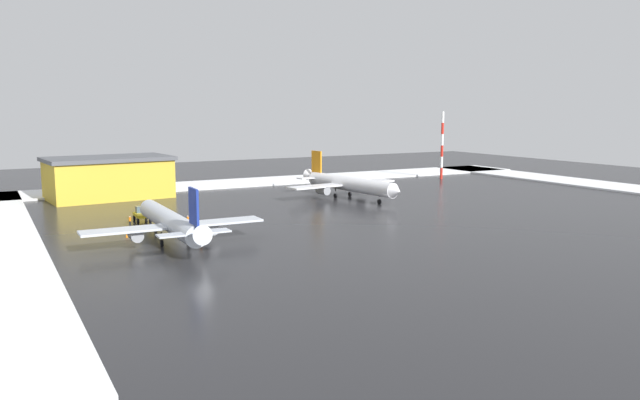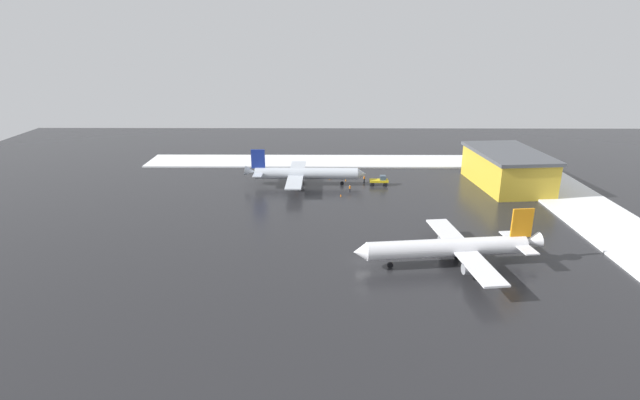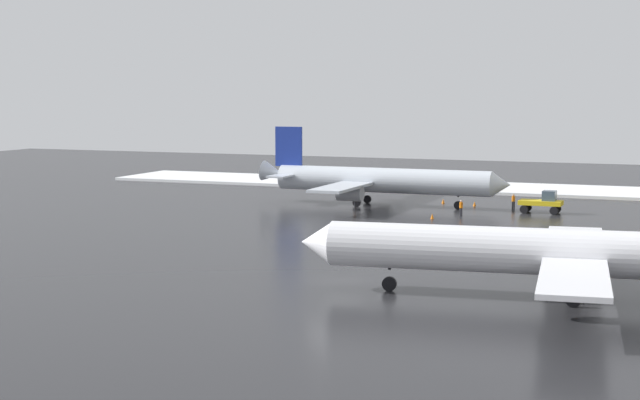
{
  "view_description": "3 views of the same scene",
  "coord_description": "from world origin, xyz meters",
  "px_view_note": "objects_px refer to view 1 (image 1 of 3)",
  "views": [
    {
      "loc": [
        66.71,
        97.58,
        18.7
      ],
      "look_at": [
        16.42,
        5.26,
        3.34
      ],
      "focal_mm": 35.0,
      "sensor_mm": 36.0,
      "label": 1
    },
    {
      "loc": [
        -75.59,
        6.77,
        36.76
      ],
      "look_at": [
        17.0,
        7.45,
        5.15
      ],
      "focal_mm": 28.0,
      "sensor_mm": 36.0,
      "label": 2
    },
    {
      "loc": [
        -63.91,
        -23.39,
        13.47
      ],
      "look_at": [
        21.7,
        10.21,
        3.05
      ],
      "focal_mm": 55.0,
      "sensor_mm": 36.0,
      "label": 3
    }
  ],
  "objects_px": {
    "ground_crew_by_nose_gear": "(130,220)",
    "antenna_mast": "(442,145)",
    "traffic_cone_wingtip_side": "(212,225)",
    "cargo_hangar": "(109,177)",
    "ground_crew_near_tug": "(201,235)",
    "pushback_tug": "(142,214)",
    "airplane_parked_portside": "(348,184)",
    "traffic_cone_near_nose": "(127,236)",
    "ground_crew_beside_wing": "(188,220)",
    "traffic_cone_mid_line": "(130,230)",
    "airplane_parked_starboard": "(171,222)"
  },
  "relations": [
    {
      "from": "ground_crew_beside_wing",
      "to": "cargo_hangar",
      "type": "height_order",
      "value": "cargo_hangar"
    },
    {
      "from": "airplane_parked_portside",
      "to": "cargo_hangar",
      "type": "height_order",
      "value": "airplane_parked_portside"
    },
    {
      "from": "traffic_cone_wingtip_side",
      "to": "ground_crew_near_tug",
      "type": "bearing_deg",
      "value": 63.19
    },
    {
      "from": "airplane_parked_starboard",
      "to": "traffic_cone_near_nose",
      "type": "distance_m",
      "value": 8.71
    },
    {
      "from": "airplane_parked_starboard",
      "to": "antenna_mast",
      "type": "distance_m",
      "value": 97.51
    },
    {
      "from": "pushback_tug",
      "to": "traffic_cone_mid_line",
      "type": "distance_m",
      "value": 9.23
    },
    {
      "from": "pushback_tug",
      "to": "traffic_cone_near_nose",
      "type": "bearing_deg",
      "value": 159.61
    },
    {
      "from": "ground_crew_by_nose_gear",
      "to": "traffic_cone_near_nose",
      "type": "height_order",
      "value": "ground_crew_by_nose_gear"
    },
    {
      "from": "ground_crew_beside_wing",
      "to": "antenna_mast",
      "type": "relative_size",
      "value": 0.09
    },
    {
      "from": "ground_crew_beside_wing",
      "to": "traffic_cone_mid_line",
      "type": "distance_m",
      "value": 9.38
    },
    {
      "from": "cargo_hangar",
      "to": "traffic_cone_wingtip_side",
      "type": "relative_size",
      "value": 47.83
    },
    {
      "from": "ground_crew_beside_wing",
      "to": "cargo_hangar",
      "type": "distance_m",
      "value": 39.46
    },
    {
      "from": "traffic_cone_mid_line",
      "to": "antenna_mast",
      "type": "bearing_deg",
      "value": -158.76
    },
    {
      "from": "traffic_cone_near_nose",
      "to": "ground_crew_near_tug",
      "type": "bearing_deg",
      "value": 137.17
    },
    {
      "from": "pushback_tug",
      "to": "traffic_cone_near_nose",
      "type": "xyz_separation_m",
      "value": [
        5.01,
        12.42,
        -1.01
      ]
    },
    {
      "from": "airplane_parked_starboard",
      "to": "airplane_parked_portside",
      "type": "height_order",
      "value": "airplane_parked_portside"
    },
    {
      "from": "traffic_cone_near_nose",
      "to": "airplane_parked_starboard",
      "type": "bearing_deg",
      "value": 126.06
    },
    {
      "from": "pushback_tug",
      "to": "ground_crew_by_nose_gear",
      "type": "xyz_separation_m",
      "value": [
        2.7,
        3.72,
        -0.31
      ]
    },
    {
      "from": "airplane_parked_portside",
      "to": "ground_crew_beside_wing",
      "type": "xyz_separation_m",
      "value": [
        39.04,
        14.6,
        -2.14
      ]
    },
    {
      "from": "airplane_parked_portside",
      "to": "traffic_cone_near_nose",
      "type": "relative_size",
      "value": 57.55
    },
    {
      "from": "airplane_parked_portside",
      "to": "airplane_parked_starboard",
      "type": "bearing_deg",
      "value": -66.63
    },
    {
      "from": "airplane_parked_portside",
      "to": "ground_crew_near_tug",
      "type": "distance_m",
      "value": 49.26
    },
    {
      "from": "traffic_cone_near_nose",
      "to": "ground_crew_beside_wing",
      "type": "bearing_deg",
      "value": -156.34
    },
    {
      "from": "ground_crew_beside_wing",
      "to": "airplane_parked_starboard",
      "type": "bearing_deg",
      "value": -72.43
    },
    {
      "from": "pushback_tug",
      "to": "antenna_mast",
      "type": "bearing_deg",
      "value": -71.33
    },
    {
      "from": "ground_crew_by_nose_gear",
      "to": "traffic_cone_wingtip_side",
      "type": "bearing_deg",
      "value": -58.63
    },
    {
      "from": "ground_crew_by_nose_gear",
      "to": "antenna_mast",
      "type": "bearing_deg",
      "value": -11.19
    },
    {
      "from": "pushback_tug",
      "to": "ground_crew_near_tug",
      "type": "distance_m",
      "value": 20.79
    },
    {
      "from": "airplane_parked_portside",
      "to": "ground_crew_by_nose_gear",
      "type": "bearing_deg",
      "value": -84.17
    },
    {
      "from": "ground_crew_beside_wing",
      "to": "traffic_cone_mid_line",
      "type": "xyz_separation_m",
      "value": [
        9.33,
        0.6,
        -0.7
      ]
    },
    {
      "from": "ground_crew_near_tug",
      "to": "antenna_mast",
      "type": "height_order",
      "value": "antenna_mast"
    },
    {
      "from": "airplane_parked_portside",
      "to": "traffic_cone_wingtip_side",
      "type": "distance_m",
      "value": 39.6
    },
    {
      "from": "ground_crew_near_tug",
      "to": "traffic_cone_wingtip_side",
      "type": "relative_size",
      "value": 3.11
    },
    {
      "from": "ground_crew_near_tug",
      "to": "traffic_cone_wingtip_side",
      "type": "bearing_deg",
      "value": 130.11
    },
    {
      "from": "cargo_hangar",
      "to": "ground_crew_near_tug",
      "type": "bearing_deg",
      "value": 88.25
    },
    {
      "from": "antenna_mast",
      "to": "traffic_cone_near_nose",
      "type": "bearing_deg",
      "value": 23.16
    },
    {
      "from": "traffic_cone_near_nose",
      "to": "traffic_cone_mid_line",
      "type": "xyz_separation_m",
      "value": [
        -1.27,
        -4.04,
        0.0
      ]
    },
    {
      "from": "ground_crew_near_tug",
      "to": "ground_crew_beside_wing",
      "type": "xyz_separation_m",
      "value": [
        -1.93,
        -12.68,
        0.0
      ]
    },
    {
      "from": "airplane_parked_starboard",
      "to": "antenna_mast",
      "type": "xyz_separation_m",
      "value": [
        -86.0,
        -45.56,
        6.07
      ]
    },
    {
      "from": "pushback_tug",
      "to": "traffic_cone_wingtip_side",
      "type": "bearing_deg",
      "value": -136.87
    },
    {
      "from": "pushback_tug",
      "to": "cargo_hangar",
      "type": "bearing_deg",
      "value": 0.92
    },
    {
      "from": "cargo_hangar",
      "to": "traffic_cone_mid_line",
      "type": "relative_size",
      "value": 47.83
    },
    {
      "from": "antenna_mast",
      "to": "traffic_cone_wingtip_side",
      "type": "xyz_separation_m",
      "value": [
        76.94,
        36.51,
        -8.77
      ]
    },
    {
      "from": "cargo_hangar",
      "to": "traffic_cone_near_nose",
      "type": "bearing_deg",
      "value": 77.58
    },
    {
      "from": "cargo_hangar",
      "to": "traffic_cone_mid_line",
      "type": "height_order",
      "value": "cargo_hangar"
    },
    {
      "from": "ground_crew_by_nose_gear",
      "to": "ground_crew_beside_wing",
      "type": "height_order",
      "value": "same"
    },
    {
      "from": "pushback_tug",
      "to": "ground_crew_by_nose_gear",
      "type": "relative_size",
      "value": 2.72
    },
    {
      "from": "ground_crew_beside_wing",
      "to": "traffic_cone_wingtip_side",
      "type": "relative_size",
      "value": 3.11
    },
    {
      "from": "airplane_parked_portside",
      "to": "traffic_cone_mid_line",
      "type": "distance_m",
      "value": 50.78
    },
    {
      "from": "ground_crew_by_nose_gear",
      "to": "traffic_cone_wingtip_side",
      "type": "relative_size",
      "value": 3.11
    }
  ]
}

